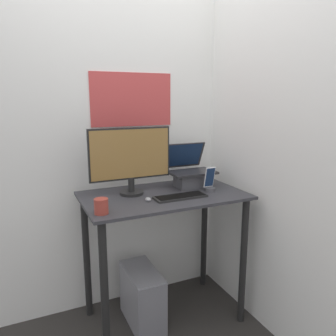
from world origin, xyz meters
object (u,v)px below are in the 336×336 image
Objects in this scene: cell_phone at (210,184)px; computer_tower at (142,297)px; keyboard at (180,197)px; mouse at (148,199)px; monitor at (131,159)px; laptop at (190,174)px.

cell_phone is 0.40× the size of computer_tower.
keyboard is 6.65× the size of mouse.
computer_tower is at bearing 169.69° from cell_phone.
keyboard reaches higher than computer_tower.
monitor reaches higher than keyboard.
cell_phone is (0.53, -0.17, -0.19)m from monitor.
monitor is 1.59× the size of keyboard.
mouse is at bearing -76.80° from monitor.
monitor reaches higher than cell_phone.
computer_tower is (-0.43, -0.09, -0.84)m from laptop.
cell_phone is at bearing -71.71° from laptop.
cell_phone is (0.26, 0.05, 0.04)m from keyboard.
monitor is at bearing 140.51° from keyboard.
mouse is at bearing -176.30° from cell_phone.
mouse is (-0.42, -0.21, -0.08)m from laptop.
mouse is 0.48m from cell_phone.
monitor is 1.32× the size of computer_tower.
laptop is 0.49m from monitor.
cell_phone is at bearing 3.70° from mouse.
laptop is 0.60× the size of monitor.
cell_phone reaches higher than mouse.
mouse reaches higher than keyboard.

